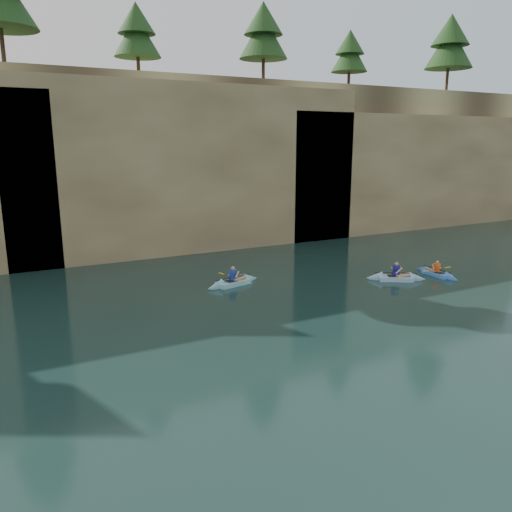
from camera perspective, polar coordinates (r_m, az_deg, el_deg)
name	(u,v)px	position (r m, az deg, el deg)	size (l,w,h in m)	color
ground	(420,406)	(15.58, 18.22, -15.93)	(160.00, 160.00, 0.00)	black
cliff	(139,159)	(40.60, -13.19, 10.75)	(70.00, 16.00, 12.00)	tan
cliff_slab_center	(197,166)	(34.16, -6.71, 10.13)	(24.00, 2.40, 11.40)	tan
cliff_slab_east	(418,170)	(45.32, 18.02, 9.29)	(26.00, 2.40, 9.84)	tan
sea_cave_center	(113,236)	(32.36, -16.08, 2.23)	(3.50, 1.00, 3.20)	black
sea_cave_east	(303,211)	(37.51, 5.34, 5.11)	(5.00, 1.00, 4.50)	black
cliff_pines	(151,6)	(36.76, -11.91, 26.20)	(56.00, 6.00, 7.83)	black
kayaker_ltblue_near	(396,278)	(28.05, 15.67, -2.39)	(3.10, 2.31, 1.26)	#8ABEE8
kayaker_ltblue_mid	(233,282)	(26.17, -2.63, -3.00)	(3.37, 2.41, 1.25)	#7EC1D3
kayaker_blue_east	(436,273)	(29.73, 19.93, -1.87)	(2.14, 3.02, 1.07)	#468BEE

